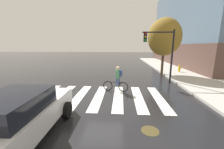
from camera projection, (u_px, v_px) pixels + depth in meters
ground_plane at (102, 97)px, 8.03m from camera, size 120.00×120.00×0.00m
crosswalk_stripes at (99, 97)px, 8.04m from camera, size 7.53×4.06×0.01m
manhole_cover at (150, 131)px, 4.82m from camera, size 0.64×0.64×0.01m
sedan_near at (16, 118)px, 4.12m from camera, size 2.24×4.64×1.59m
cyclist at (117, 79)px, 8.86m from camera, size 1.69×0.41×1.69m
traffic_light_near at (162, 47)px, 10.60m from camera, size 2.47×0.28×4.20m
fire_hydrant at (179, 68)px, 14.96m from camera, size 0.33×0.22×0.78m
street_tree_near at (164, 37)px, 13.22m from camera, size 3.16×3.16×5.63m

